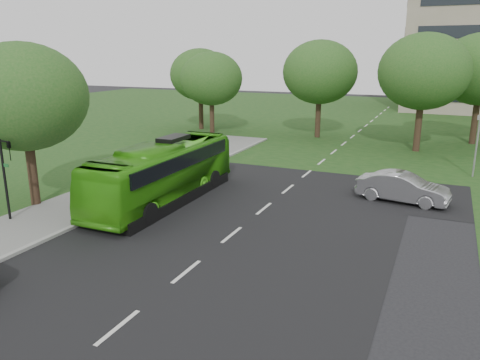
{
  "coord_description": "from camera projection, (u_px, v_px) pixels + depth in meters",
  "views": [
    {
      "loc": [
        8.25,
        -15.69,
        7.84
      ],
      "look_at": [
        -1.09,
        5.37,
        1.6
      ],
      "focal_mm": 35.0,
      "sensor_mm": 36.0,
      "label": 1
    }
  ],
  "objects": [
    {
      "name": "tree_park_c",
      "position": [
        424.0,
        72.0,
        37.22
      ],
      "size": [
        7.16,
        7.16,
        9.5
      ],
      "color": "black",
      "rests_on": "ground"
    },
    {
      "name": "camera_pole",
      "position": [
        478.0,
        138.0,
        30.03
      ],
      "size": [
        0.37,
        0.33,
        4.05
      ],
      "rotation": [
        0.0,
        0.0,
        0.13
      ],
      "color": "gray",
      "rests_on": "ground"
    },
    {
      "name": "tree_side_near",
      "position": [
        23.0,
        97.0,
        23.39
      ],
      "size": [
        6.36,
        6.36,
        8.45
      ],
      "color": "black",
      "rests_on": "ground"
    },
    {
      "name": "tree_park_b",
      "position": [
        320.0,
        72.0,
        43.73
      ],
      "size": [
        6.97,
        6.97,
        9.13
      ],
      "color": "black",
      "rests_on": "ground"
    },
    {
      "name": "traffic_light",
      "position": [
        6.0,
        170.0,
        21.84
      ],
      "size": [
        0.71,
        0.21,
        4.39
      ],
      "rotation": [
        0.0,
        0.0,
        -0.29
      ],
      "color": "black",
      "rests_on": "ground"
    },
    {
      "name": "tree_park_f",
      "position": [
        200.0,
        75.0,
        48.83
      ],
      "size": [
        6.3,
        6.3,
        8.4
      ],
      "color": "black",
      "rests_on": "ground"
    },
    {
      "name": "street_surfaces",
      "position": [
        331.0,
        150.0,
        39.34
      ],
      "size": [
        120.0,
        120.0,
        0.15
      ],
      "color": "black",
      "rests_on": "ground"
    },
    {
      "name": "bus",
      "position": [
        164.0,
        173.0,
        25.35
      ],
      "size": [
        2.78,
        11.48,
        3.19
      ],
      "primitive_type": "imported",
      "rotation": [
        0.0,
        0.0,
        0.01
      ],
      "color": "#3EAA16",
      "rests_on": "ground"
    },
    {
      "name": "ground",
      "position": [
        211.0,
        252.0,
        19.12
      ],
      "size": [
        160.0,
        160.0,
        0.0
      ],
      "primitive_type": "plane",
      "color": "black",
      "rests_on": "ground"
    },
    {
      "name": "tree_park_a",
      "position": [
        211.0,
        79.0,
        45.54
      ],
      "size": [
        6.08,
        6.08,
        8.08
      ],
      "color": "black",
      "rests_on": "ground"
    },
    {
      "name": "sedan",
      "position": [
        403.0,
        188.0,
        25.43
      ],
      "size": [
        5.04,
        2.38,
        1.6
      ],
      "primitive_type": "imported",
      "rotation": [
        0.0,
        0.0,
        1.42
      ],
      "color": "#ADADB2",
      "rests_on": "ground"
    }
  ]
}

